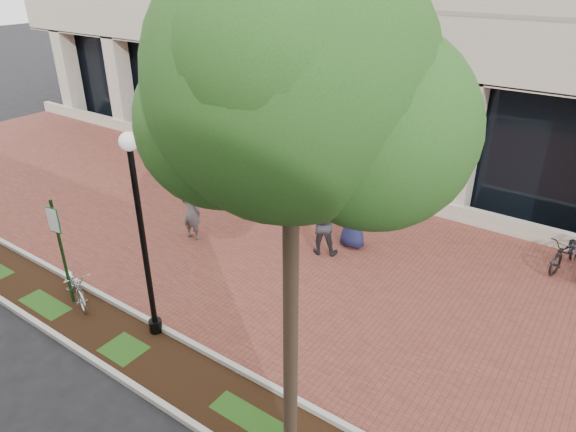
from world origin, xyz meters
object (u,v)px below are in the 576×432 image
Objects in this scene: parking_sign at (59,240)px; pedestrian_mid at (323,223)px; pedestrian_right at (354,215)px; street_tree at (296,98)px; pedestrian_left at (191,211)px; lamppost at (141,229)px; locked_bicycle at (75,285)px.

parking_sign reaches higher than pedestrian_mid.
parking_sign is 7.51m from pedestrian_right.
pedestrian_mid is (-3.08, 5.85, -5.01)m from street_tree.
pedestrian_mid is at bearing 53.47° from pedestrian_right.
pedestrian_left is at bearing 146.41° from street_tree.
lamppost is 2.30× the size of pedestrian_right.
street_tree reaches higher than lamppost.
parking_sign is at bearing 176.30° from street_tree.
pedestrian_mid is (3.62, 5.42, -0.78)m from parking_sign.
street_tree is (6.70, -0.43, 4.23)m from parking_sign.
street_tree reaches higher than pedestrian_right.
street_tree reaches higher than pedestrian_left.
lamppost reaches higher than parking_sign.
parking_sign is 1.37× the size of pedestrian_right.
pedestrian_left is at bearing 26.32° from pedestrian_right.
lamppost is 2.72× the size of locked_bicycle.
parking_sign is at bearing -167.92° from locked_bicycle.
street_tree is at bearing 95.12° from pedestrian_mid.
pedestrian_left is at bearing 78.67° from parking_sign.
pedestrian_left is (0.09, 3.81, 0.43)m from locked_bicycle.
parking_sign is at bearing 83.92° from pedestrian_left.
parking_sign is 6.56m from pedestrian_mid.
locked_bicycle is at bearing 175.12° from street_tree.
pedestrian_mid is (3.60, 5.28, 0.48)m from locked_bicycle.
locked_bicycle is (-6.68, 0.57, -5.49)m from street_tree.
lamppost reaches higher than pedestrian_left.
street_tree is at bearing -13.47° from parking_sign.
street_tree is (4.26, -0.85, 3.37)m from lamppost.
pedestrian_mid is at bearing 76.74° from lamppost.
pedestrian_left is (-6.59, 4.38, -5.06)m from street_tree.
pedestrian_right is (4.12, 6.08, 0.55)m from locked_bicycle.
street_tree is at bearing 141.90° from pedestrian_left.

